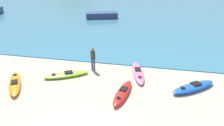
# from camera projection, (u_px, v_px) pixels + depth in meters

# --- Properties ---
(bay_water) EXTENTS (160.00, 70.00, 0.06)m
(bay_water) POSITION_uv_depth(u_px,v_px,m) (148.00, 0.00, 46.88)
(bay_water) COLOR teal
(bay_water) RESTS_ON ground_plane
(kayak_on_sand_1) EXTENTS (2.81, 2.07, 0.31)m
(kayak_on_sand_1) POSITION_uv_depth(u_px,v_px,m) (66.00, 75.00, 13.81)
(kayak_on_sand_1) COLOR #8CCC2D
(kayak_on_sand_1) RESTS_ON ground_plane
(kayak_on_sand_2) EXTENTS (2.80, 2.49, 0.38)m
(kayak_on_sand_2) POSITION_uv_depth(u_px,v_px,m) (193.00, 87.00, 12.30)
(kayak_on_sand_2) COLOR blue
(kayak_on_sand_2) RESTS_ON ground_plane
(kayak_on_sand_3) EXTENTS (1.38, 3.39, 0.31)m
(kayak_on_sand_3) POSITION_uv_depth(u_px,v_px,m) (138.00, 72.00, 14.10)
(kayak_on_sand_3) COLOR #E5668C
(kayak_on_sand_3) RESTS_ON ground_plane
(kayak_on_sand_4) EXTENTS (0.95, 2.87, 0.35)m
(kayak_on_sand_4) POSITION_uv_depth(u_px,v_px,m) (123.00, 93.00, 11.76)
(kayak_on_sand_4) COLOR red
(kayak_on_sand_4) RESTS_ON ground_plane
(kayak_on_sand_6) EXTENTS (2.23, 2.97, 0.36)m
(kayak_on_sand_6) POSITION_uv_depth(u_px,v_px,m) (15.00, 83.00, 12.70)
(kayak_on_sand_6) COLOR orange
(kayak_on_sand_6) RESTS_ON ground_plane
(person_near_waterline) EXTENTS (0.32, 0.28, 1.60)m
(person_near_waterline) POSITION_uv_depth(u_px,v_px,m) (93.00, 58.00, 14.31)
(person_near_waterline) COLOR #384260
(person_near_waterline) RESTS_ON ground_plane
(moored_boat_1) EXTENTS (4.57, 3.14, 0.77)m
(moored_boat_1) POSITION_uv_depth(u_px,v_px,m) (102.00, 15.00, 29.75)
(moored_boat_1) COLOR navy
(moored_boat_1) RESTS_ON bay_water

